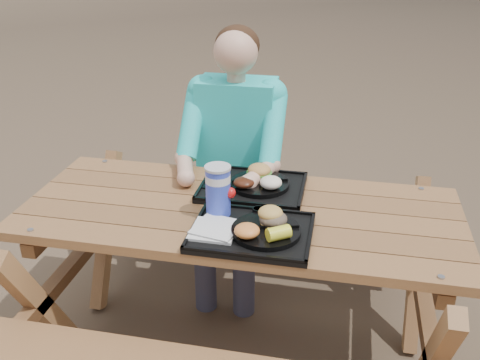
# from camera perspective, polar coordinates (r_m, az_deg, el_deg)

# --- Properties ---
(ground) EXTENTS (60.00, 60.00, 0.00)m
(ground) POSITION_cam_1_polar(r_m,az_deg,el_deg) (2.65, 0.00, -17.44)
(ground) COLOR #999999
(ground) RESTS_ON ground
(picnic_table) EXTENTS (1.80, 1.49, 0.75)m
(picnic_table) POSITION_cam_1_polar(r_m,az_deg,el_deg) (2.41, 0.00, -10.91)
(picnic_table) COLOR #999999
(picnic_table) RESTS_ON ground
(tray_near) EXTENTS (0.45, 0.35, 0.02)m
(tray_near) POSITION_cam_1_polar(r_m,az_deg,el_deg) (2.02, 1.25, -5.70)
(tray_near) COLOR black
(tray_near) RESTS_ON picnic_table
(tray_far) EXTENTS (0.45, 0.35, 0.02)m
(tray_far) POSITION_cam_1_polar(r_m,az_deg,el_deg) (2.35, 1.35, -0.87)
(tray_far) COLOR black
(tray_far) RESTS_ON picnic_table
(plate_near) EXTENTS (0.26, 0.26, 0.02)m
(plate_near) POSITION_cam_1_polar(r_m,az_deg,el_deg) (1.99, 2.79, -5.44)
(plate_near) COLOR black
(plate_near) RESTS_ON tray_near
(plate_far) EXTENTS (0.26, 0.26, 0.02)m
(plate_far) POSITION_cam_1_polar(r_m,az_deg,el_deg) (2.35, 2.12, -0.39)
(plate_far) COLOR black
(plate_far) RESTS_ON tray_far
(napkin_stack) EXTENTS (0.17, 0.17, 0.02)m
(napkin_stack) POSITION_cam_1_polar(r_m,az_deg,el_deg) (2.00, -2.82, -5.27)
(napkin_stack) COLOR silver
(napkin_stack) RESTS_ON tray_near
(soda_cup) EXTENTS (0.10, 0.10, 0.20)m
(soda_cup) POSITION_cam_1_polar(r_m,az_deg,el_deg) (2.08, -2.36, -1.25)
(soda_cup) COLOR #1A32C6
(soda_cup) RESTS_ON tray_near
(condiment_bbq) EXTENTS (0.05, 0.05, 0.03)m
(condiment_bbq) POSITION_cam_1_polar(r_m,az_deg,el_deg) (2.12, 1.95, -3.35)
(condiment_bbq) COLOR black
(condiment_bbq) RESTS_ON tray_near
(condiment_mustard) EXTENTS (0.05, 0.05, 0.03)m
(condiment_mustard) POSITION_cam_1_polar(r_m,az_deg,el_deg) (2.09, 3.48, -3.68)
(condiment_mustard) COLOR yellow
(condiment_mustard) RESTS_ON tray_near
(sandwich) EXTENTS (0.10, 0.10, 0.10)m
(sandwich) POSITION_cam_1_polar(r_m,az_deg,el_deg) (2.00, 3.58, -3.40)
(sandwich) COLOR gold
(sandwich) RESTS_ON plate_near
(mac_cheese) EXTENTS (0.09, 0.09, 0.05)m
(mac_cheese) POSITION_cam_1_polar(r_m,az_deg,el_deg) (1.93, 0.74, -5.43)
(mac_cheese) COLOR #F49340
(mac_cheese) RESTS_ON plate_near
(corn_cob) EXTENTS (0.12, 0.12, 0.05)m
(corn_cob) POSITION_cam_1_polar(r_m,az_deg,el_deg) (1.92, 4.13, -5.67)
(corn_cob) COLOR #F7F434
(corn_cob) RESTS_ON plate_near
(cutlery_far) EXTENTS (0.04, 0.16, 0.01)m
(cutlery_far) POSITION_cam_1_polar(r_m,az_deg,el_deg) (2.39, -2.48, -0.03)
(cutlery_far) COLOR black
(cutlery_far) RESTS_ON tray_far
(burger) EXTENTS (0.10, 0.10, 0.09)m
(burger) POSITION_cam_1_polar(r_m,az_deg,el_deg) (2.37, 2.07, 1.36)
(burger) COLOR #C88C46
(burger) RESTS_ON plate_far
(baked_beans) EXTENTS (0.09, 0.09, 0.04)m
(baked_beans) POSITION_cam_1_polar(r_m,az_deg,el_deg) (2.28, 0.41, -0.27)
(baked_beans) COLOR #451C0D
(baked_beans) RESTS_ON plate_far
(potato_salad) EXTENTS (0.09, 0.09, 0.05)m
(potato_salad) POSITION_cam_1_polar(r_m,az_deg,el_deg) (2.27, 3.32, -0.27)
(potato_salad) COLOR white
(potato_salad) RESTS_ON plate_far
(diner) EXTENTS (0.48, 0.84, 1.28)m
(diner) POSITION_cam_1_polar(r_m,az_deg,el_deg) (2.77, -0.37, 0.72)
(diner) COLOR #1BA3C2
(diner) RESTS_ON ground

